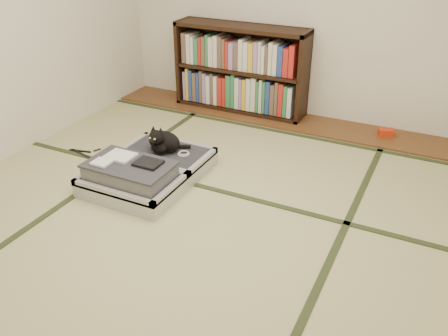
% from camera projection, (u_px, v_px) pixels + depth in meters
% --- Properties ---
extents(floor, '(4.50, 4.50, 0.00)m').
position_uv_depth(floor, '(197.00, 217.00, 3.45)').
color(floor, tan).
rests_on(floor, ground).
extents(wood_strip, '(4.00, 0.50, 0.02)m').
position_uv_depth(wood_strip, '(288.00, 120.00, 5.02)').
color(wood_strip, brown).
rests_on(wood_strip, ground).
extents(red_item, '(0.17, 0.14, 0.07)m').
position_uv_depth(red_item, '(386.00, 133.00, 4.63)').
color(red_item, red).
rests_on(red_item, wood_strip).
extents(room_shell, '(4.50, 4.50, 4.50)m').
position_uv_depth(room_shell, '(190.00, 9.00, 2.75)').
color(room_shell, white).
rests_on(room_shell, ground).
extents(tatami_borders, '(4.00, 4.50, 0.01)m').
position_uv_depth(tatami_borders, '(226.00, 186.00, 3.83)').
color(tatami_borders, '#2D381E').
rests_on(tatami_borders, ground).
extents(bookcase, '(1.45, 0.33, 0.93)m').
position_uv_depth(bookcase, '(241.00, 71.00, 5.09)').
color(bookcase, black).
rests_on(bookcase, wood_strip).
extents(suitcase, '(0.75, 1.00, 0.30)m').
position_uv_depth(suitcase, '(146.00, 171.00, 3.84)').
color(suitcase, '#B9B9BE').
rests_on(suitcase, floor).
extents(cat, '(0.33, 0.34, 0.27)m').
position_uv_depth(cat, '(163.00, 141.00, 4.01)').
color(cat, black).
rests_on(cat, suitcase).
extents(cable_coil, '(0.10, 0.10, 0.03)m').
position_uv_depth(cable_coil, '(184.00, 154.00, 4.01)').
color(cable_coil, white).
rests_on(cable_coil, suitcase).
extents(hanger, '(0.44, 0.25, 0.01)m').
position_uv_depth(hanger, '(89.00, 155.00, 4.31)').
color(hanger, black).
rests_on(hanger, floor).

